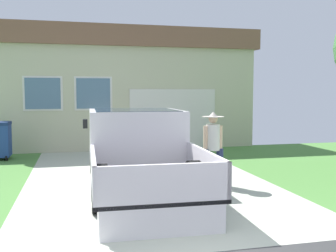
{
  "coord_description": "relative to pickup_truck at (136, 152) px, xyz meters",
  "views": [
    {
      "loc": [
        -1.53,
        -4.41,
        1.96
      ],
      "look_at": [
        0.33,
        3.35,
        1.28
      ],
      "focal_mm": 41.83,
      "sensor_mm": 36.0,
      "label": 1
    }
  ],
  "objects": [
    {
      "name": "pickup_truck",
      "position": [
        0.0,
        0.0,
        0.0
      ],
      "size": [
        2.09,
        5.41,
        1.6
      ],
      "rotation": [
        0.0,
        0.0,
        -0.03
      ],
      "color": "white",
      "rests_on": "ground"
    },
    {
      "name": "handbag",
      "position": [
        1.64,
        -0.57,
        -0.56
      ],
      "size": [
        0.29,
        0.15,
        0.42
      ],
      "color": "#232328",
      "rests_on": "ground"
    },
    {
      "name": "house_with_garage",
      "position": [
        0.57,
        8.46,
        1.43
      ],
      "size": [
        9.49,
        6.93,
        4.23
      ],
      "color": "#BAB797",
      "rests_on": "ground"
    },
    {
      "name": "person_with_hat",
      "position": [
        1.56,
        -0.42,
        0.16
      ],
      "size": [
        0.47,
        0.46,
        1.57
      ],
      "rotation": [
        0.0,
        0.0,
        3.2
      ],
      "color": "navy",
      "rests_on": "ground"
    },
    {
      "name": "wheeled_trash_bin",
      "position": [
        -3.4,
        4.14,
        -0.1
      ],
      "size": [
        0.6,
        0.72,
        1.11
      ],
      "color": "navy",
      "rests_on": "ground"
    }
  ]
}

